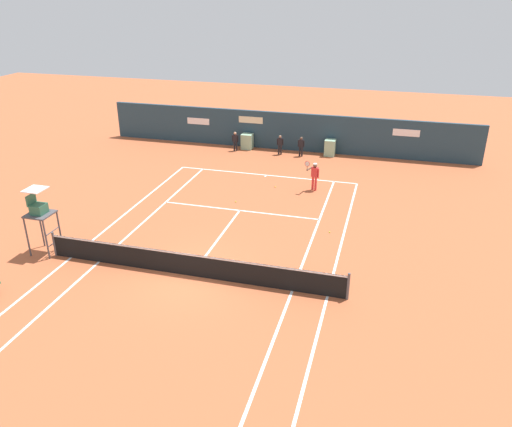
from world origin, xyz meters
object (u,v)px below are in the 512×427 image
ball_kid_left_post (280,144)px  tennis_ball_mid_court (275,187)px  tennis_ball_near_service_line (236,202)px  ball_kid_right_post (301,145)px  tennis_ball_by_sideline (330,232)px  ball_kid_centre_post (235,140)px  umpire_chair (39,211)px  player_on_baseline (314,174)px

ball_kid_left_post → tennis_ball_mid_court: (1.09, -5.85, -0.72)m
tennis_ball_mid_court → tennis_ball_near_service_line: size_ratio=1.00×
ball_kid_right_post → tennis_ball_by_sideline: bearing=105.5°
ball_kid_left_post → tennis_ball_near_service_line: bearing=79.7°
tennis_ball_mid_court → tennis_ball_near_service_line: 2.99m
ball_kid_centre_post → tennis_ball_by_sideline: bearing=118.6°
umpire_chair → tennis_ball_near_service_line: 9.57m
ball_kid_left_post → tennis_ball_mid_court: bearing=92.9°
umpire_chair → ball_kid_left_post: 16.95m
tennis_ball_mid_court → ball_kid_right_post: bearing=87.0°
umpire_chair → ball_kid_centre_post: size_ratio=2.19×
player_on_baseline → tennis_ball_by_sideline: 5.29m
player_on_baseline → ball_kid_right_post: (-1.81, 5.69, -0.18)m
ball_kid_right_post → tennis_ball_by_sideline: 11.20m
tennis_ball_by_sideline → tennis_ball_mid_court: bearing=127.5°
ball_kid_right_post → tennis_ball_by_sideline: size_ratio=19.16×
player_on_baseline → ball_kid_left_post: bearing=-43.8°
ball_kid_centre_post → tennis_ball_mid_court: size_ratio=19.18×
umpire_chair → ball_kid_right_post: bearing=153.3°
player_on_baseline → ball_kid_centre_post: (-6.29, 5.69, -0.18)m
ball_kid_right_post → tennis_ball_near_service_line: bearing=75.9°
player_on_baseline → ball_kid_centre_post: player_on_baseline is taller
umpire_chair → ball_kid_left_post: umpire_chair is taller
tennis_ball_by_sideline → tennis_ball_mid_court: same height
umpire_chair → player_on_baseline: bearing=135.8°
player_on_baseline → ball_kid_left_post: (-3.21, 5.69, -0.18)m
ball_kid_left_post → umpire_chair: bearing=59.9°
tennis_ball_mid_court → player_on_baseline: bearing=4.4°
tennis_ball_mid_court → tennis_ball_near_service_line: same height
ball_kid_centre_post → ball_kid_right_post: bearing=172.2°
player_on_baseline → ball_kid_right_post: size_ratio=1.36×
umpire_chair → ball_kid_centre_post: (3.36, 15.63, -1.12)m
umpire_chair → ball_kid_centre_post: umpire_chair is taller
ball_kid_centre_post → tennis_ball_by_sideline: size_ratio=19.18×
tennis_ball_by_sideline → tennis_ball_near_service_line: (-5.17, 2.21, 0.00)m
player_on_baseline → ball_kid_centre_post: bearing=-25.3°
ball_kid_right_post → player_on_baseline: bearing=105.5°
umpire_chair → tennis_ball_by_sideline: (11.22, 4.98, -1.84)m
tennis_ball_by_sideline → tennis_ball_near_service_line: bearing=156.8°
tennis_ball_by_sideline → ball_kid_right_post: bearing=107.6°
umpire_chair → ball_kid_right_post: 17.53m
ball_kid_left_post → tennis_ball_by_sideline: size_ratio=19.20×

